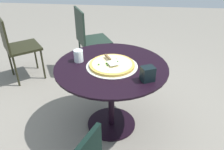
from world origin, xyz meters
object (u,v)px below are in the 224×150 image
Objects in this scene: drinking_cup at (78,56)px; patio_chair_near at (89,36)px; pizza_on_tray at (112,65)px; patio_chair_corner at (16,44)px; pizza_server at (110,60)px; patio_table at (111,80)px; napkin_dispenser at (148,74)px.

drinking_cup is 1.07m from patio_chair_near.
pizza_on_tray is 0.50× the size of patio_chair_near.
patio_chair_near is (1.04, 0.13, -0.22)m from drinking_cup.
patio_chair_corner is at bearing 58.92° from pizza_on_tray.
patio_chair_near is at bearing -70.52° from patio_chair_corner.
patio_chair_near is (1.08, 0.42, -0.21)m from pizza_server.
patio_table is at bearing -127.41° from pizza_server.
patio_chair_corner is at bearing 53.98° from drinking_cup.
pizza_on_tray is 1.20m from patio_chair_near.
patio_table is 2.22× the size of pizza_on_tray.
napkin_dispenser is at bearing -113.57° from drinking_cup.
pizza_server is 1.18m from patio_chair_near.
patio_chair_near is at bearing 21.07° from pizza_server.
pizza_server reaches higher than pizza_on_tray.
patio_chair_corner is (0.78, 1.31, -0.02)m from patio_table.
patio_table is at bearing -99.22° from drinking_cup.
drinking_cup is at bearing -126.02° from patio_chair_corner.
patio_chair_near is 0.93m from patio_chair_corner.
napkin_dispenser is at bearing -121.69° from patio_chair_corner.
pizza_on_tray is 0.32m from drinking_cup.
napkin_dispenser is 1.91m from patio_chair_corner.
drinking_cup reaches higher than pizza_on_tray.
drinking_cup reaches higher than pizza_server.
patio_table is 0.21m from pizza_server.
drinking_cup is 1.26m from patio_chair_corner.
patio_chair_corner is at bearing 59.19° from patio_table.
patio_table is 9.23× the size of drinking_cup.
patio_table is 0.43m from napkin_dispenser.
patio_chair_corner reaches higher than pizza_on_tray.
pizza_on_tray is at bearing -150.15° from patio_table.
drinking_cup is 0.13× the size of patio_chair_corner.
napkin_dispenser is (-0.22, -0.31, 0.22)m from patio_table.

